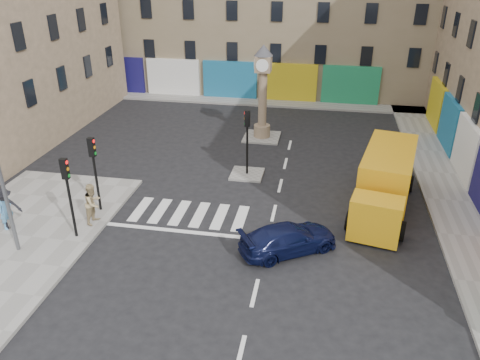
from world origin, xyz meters
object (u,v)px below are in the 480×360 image
(traffic_light_left_far, at_px, (94,163))
(yellow_van, at_px, (385,181))
(pedestrian_tan, at_px, (93,203))
(pedestrian_dark, at_px, (5,209))
(pedestrian_blue, at_px, (6,209))
(traffic_light_island, at_px, (247,132))
(navy_sedan, at_px, (288,238))
(traffic_light_left_near, at_px, (68,186))
(clock_pillar, at_px, (263,87))

(traffic_light_left_far, xyz_separation_m, yellow_van, (13.53, 3.12, -1.27))
(pedestrian_tan, bearing_deg, pedestrian_dark, 116.09)
(pedestrian_blue, height_order, pedestrian_tan, pedestrian_tan)
(traffic_light_island, distance_m, pedestrian_dark, 12.41)
(traffic_light_island, relative_size, navy_sedan, 0.88)
(traffic_light_left_near, distance_m, pedestrian_blue, 3.66)
(traffic_light_left_far, bearing_deg, pedestrian_blue, -145.14)
(traffic_light_left_near, xyz_separation_m, yellow_van, (13.53, 5.52, -1.27))
(traffic_light_left_near, xyz_separation_m, traffic_light_left_far, (0.00, 2.40, 0.00))
(traffic_light_left_near, height_order, traffic_light_island, traffic_light_left_near)
(yellow_van, height_order, pedestrian_tan, yellow_van)
(traffic_light_island, xyz_separation_m, pedestrian_blue, (-9.62, -7.71, -1.50))
(traffic_light_island, height_order, pedestrian_blue, traffic_light_island)
(traffic_light_left_far, height_order, pedestrian_blue, traffic_light_left_far)
(traffic_light_left_far, xyz_separation_m, pedestrian_blue, (-3.32, -2.31, -1.53))
(clock_pillar, distance_m, pedestrian_tan, 14.10)
(pedestrian_blue, bearing_deg, traffic_light_left_far, -36.41)
(traffic_light_left_near, bearing_deg, pedestrian_tan, 76.65)
(yellow_van, bearing_deg, pedestrian_blue, -150.40)
(navy_sedan, xyz_separation_m, pedestrian_blue, (-12.58, -0.67, 0.48))
(pedestrian_blue, bearing_deg, navy_sedan, -68.23)
(navy_sedan, xyz_separation_m, yellow_van, (4.27, 4.77, 0.74))
(navy_sedan, height_order, pedestrian_blue, pedestrian_blue)
(traffic_light_left_near, height_order, pedestrian_blue, traffic_light_left_near)
(clock_pillar, bearing_deg, pedestrian_tan, -115.59)
(pedestrian_blue, distance_m, pedestrian_dark, 0.06)
(pedestrian_tan, bearing_deg, pedestrian_blue, 115.73)
(traffic_light_left_near, xyz_separation_m, clock_pillar, (6.30, 13.80, 0.93))
(yellow_van, bearing_deg, pedestrian_tan, -150.43)
(traffic_light_island, bearing_deg, pedestrian_blue, -141.28)
(traffic_light_left_near, distance_m, yellow_van, 14.67)
(traffic_light_island, relative_size, pedestrian_blue, 1.97)
(yellow_van, xyz_separation_m, pedestrian_tan, (-13.23, -4.26, -0.23))
(traffic_light_left_near, distance_m, pedestrian_tan, 1.98)
(traffic_light_island, relative_size, pedestrian_dark, 1.86)
(yellow_van, height_order, pedestrian_dark, yellow_van)
(navy_sedan, height_order, yellow_van, yellow_van)
(yellow_van, bearing_deg, traffic_light_left_near, -146.06)
(traffic_light_left_far, relative_size, pedestrian_dark, 1.86)
(traffic_light_left_far, distance_m, pedestrian_tan, 1.90)
(traffic_light_left_far, bearing_deg, navy_sedan, -10.07)
(traffic_light_island, xyz_separation_m, pedestrian_tan, (-6.00, -6.54, -1.47))
(traffic_light_island, bearing_deg, yellow_van, -17.48)
(traffic_light_left_near, xyz_separation_m, pedestrian_dark, (-3.30, 0.07, -1.48))
(yellow_van, relative_size, pedestrian_tan, 4.00)
(traffic_light_left_near, relative_size, traffic_light_island, 1.00)
(traffic_light_left_far, xyz_separation_m, navy_sedan, (9.26, -1.64, -2.01))
(pedestrian_blue, bearing_deg, pedestrian_dark, -108.59)
(traffic_light_left_far, bearing_deg, pedestrian_tan, -75.20)
(traffic_light_island, relative_size, yellow_van, 0.48)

